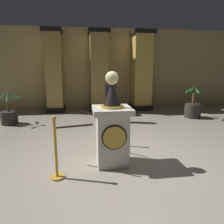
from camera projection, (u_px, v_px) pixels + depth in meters
ground_plane at (120, 157)px, 4.39m from camera, size 12.81×12.81×0.00m
back_wall at (98, 69)px, 9.29m from camera, size 12.81×0.16×3.45m
pedestal_clock at (112, 129)px, 3.96m from camera, size 0.71×0.71×1.76m
stanchion_near at (107, 130)px, 5.00m from camera, size 0.24×0.24×1.03m
stanchion_far at (56, 157)px, 3.49m from camera, size 0.24×0.24×1.08m
velvet_rope at (86, 121)px, 4.16m from camera, size 1.25×1.25×0.22m
column_left at (54, 72)px, 8.57m from camera, size 0.77×0.77×3.32m
column_right at (142, 71)px, 9.08m from camera, size 0.91×0.91×3.32m
column_centre_rear at (99, 72)px, 8.83m from camera, size 0.87×0.87×3.32m
potted_palm_left at (9, 114)px, 6.86m from camera, size 0.81×0.82×1.12m
potted_palm_right at (193, 109)px, 7.76m from camera, size 0.75×0.74×1.19m
bystander_guest at (111, 97)px, 7.08m from camera, size 0.38×0.26×1.61m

